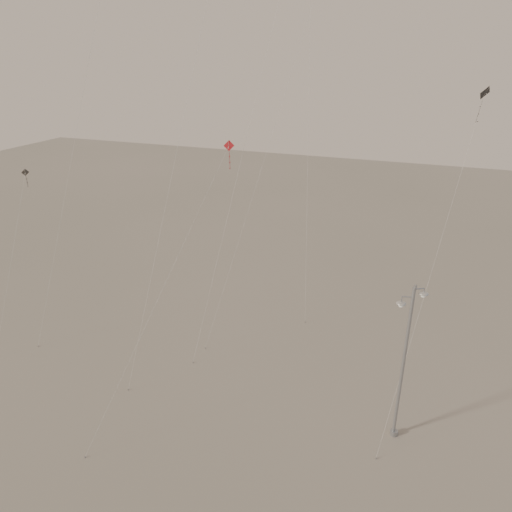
% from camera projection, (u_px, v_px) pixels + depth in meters
% --- Properties ---
extents(ground, '(160.00, 160.00, 0.00)m').
position_uv_depth(ground, '(207.00, 427.00, 29.37)').
color(ground, gray).
rests_on(ground, ground).
extents(street_lamp, '(1.52, 0.94, 9.64)m').
position_uv_depth(street_lamp, '(404.00, 360.00, 26.84)').
color(street_lamp, '#92959A').
rests_on(street_lamp, ground).
extents(kite_0, '(2.29, 12.59, 29.80)m').
position_uv_depth(kite_0, '(99.00, 9.00, 36.27)').
color(kite_0, maroon).
rests_on(kite_0, ground).
extents(kite_1, '(5.69, 5.76, 28.09)m').
position_uv_depth(kite_1, '(198.00, 50.00, 26.78)').
color(kite_1, '#292522').
rests_on(kite_1, ground).
extents(kite_3, '(3.80, 12.83, 15.39)m').
position_uv_depth(kite_3, '(201.00, 207.00, 30.30)').
color(kite_3, maroon).
rests_on(kite_3, ground).
extents(kite_4, '(3.27, 13.32, 18.55)m').
position_uv_depth(kite_4, '(465.00, 159.00, 29.69)').
color(kite_4, '#292522').
rests_on(kite_4, ground).
extents(kite_5, '(1.81, 4.04, 27.85)m').
position_uv_depth(kite_5, '(310.00, 27.00, 34.96)').
color(kite_5, '#9D3A1A').
rests_on(kite_5, ground).
extents(kite_6, '(1.39, 6.93, 12.29)m').
position_uv_depth(kite_6, '(19.00, 216.00, 37.20)').
color(kite_6, '#292522').
rests_on(kite_6, ground).
extents(kite_7, '(4.23, 16.13, 26.97)m').
position_uv_depth(kite_7, '(302.00, 40.00, 38.85)').
color(kite_7, maroon).
rests_on(kite_7, ground).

